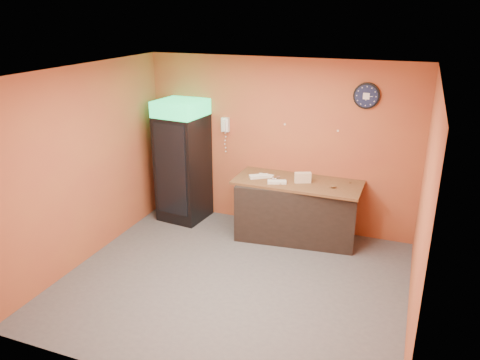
% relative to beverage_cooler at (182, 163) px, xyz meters
% --- Properties ---
extents(floor, '(4.50, 4.50, 0.00)m').
position_rel_beverage_cooler_xyz_m(floor, '(1.58, -1.60, -1.02)').
color(floor, '#47474C').
rests_on(floor, ground).
extents(back_wall, '(4.50, 0.02, 2.80)m').
position_rel_beverage_cooler_xyz_m(back_wall, '(1.58, 0.40, 0.38)').
color(back_wall, '#AC5A30').
rests_on(back_wall, floor).
extents(left_wall, '(0.02, 4.00, 2.80)m').
position_rel_beverage_cooler_xyz_m(left_wall, '(-0.67, -1.60, 0.38)').
color(left_wall, '#AC5A30').
rests_on(left_wall, floor).
extents(right_wall, '(0.02, 4.00, 2.80)m').
position_rel_beverage_cooler_xyz_m(right_wall, '(3.83, -1.60, 0.38)').
color(right_wall, '#AC5A30').
rests_on(right_wall, floor).
extents(ceiling, '(4.50, 4.00, 0.02)m').
position_rel_beverage_cooler_xyz_m(ceiling, '(1.58, -1.60, 1.78)').
color(ceiling, white).
rests_on(ceiling, back_wall).
extents(beverage_cooler, '(0.81, 0.82, 2.09)m').
position_rel_beverage_cooler_xyz_m(beverage_cooler, '(0.00, 0.00, 0.00)').
color(beverage_cooler, black).
rests_on(beverage_cooler, floor).
extents(prep_counter, '(1.93, 1.01, 0.92)m').
position_rel_beverage_cooler_xyz_m(prep_counter, '(2.03, -0.01, -0.56)').
color(prep_counter, black).
rests_on(prep_counter, floor).
extents(wall_clock, '(0.39, 0.06, 0.39)m').
position_rel_beverage_cooler_xyz_m(wall_clock, '(2.91, 0.37, 1.27)').
color(wall_clock, black).
rests_on(wall_clock, back_wall).
extents(wall_phone, '(0.13, 0.11, 0.24)m').
position_rel_beverage_cooler_xyz_m(wall_phone, '(0.66, 0.34, 0.65)').
color(wall_phone, white).
rests_on(wall_phone, back_wall).
extents(butcher_paper, '(1.98, 0.85, 0.04)m').
position_rel_beverage_cooler_xyz_m(butcher_paper, '(2.03, -0.01, -0.08)').
color(butcher_paper, brown).
rests_on(butcher_paper, prep_counter).
extents(sub_roll_stack, '(0.27, 0.18, 0.16)m').
position_rel_beverage_cooler_xyz_m(sub_roll_stack, '(2.11, -0.04, 0.02)').
color(sub_roll_stack, beige).
rests_on(sub_roll_stack, butcher_paper).
extents(wrapped_sandwich_left, '(0.32, 0.27, 0.04)m').
position_rel_beverage_cooler_xyz_m(wrapped_sandwich_left, '(1.41, -0.08, -0.03)').
color(wrapped_sandwich_left, silver).
rests_on(wrapped_sandwich_left, butcher_paper).
extents(wrapped_sandwich_mid, '(0.31, 0.20, 0.04)m').
position_rel_beverage_cooler_xyz_m(wrapped_sandwich_mid, '(1.75, -0.22, -0.04)').
color(wrapped_sandwich_mid, silver).
rests_on(wrapped_sandwich_mid, butcher_paper).
extents(wrapped_sandwich_right, '(0.26, 0.12, 0.04)m').
position_rel_beverage_cooler_xyz_m(wrapped_sandwich_right, '(1.50, 0.00, -0.04)').
color(wrapped_sandwich_right, silver).
rests_on(wrapped_sandwich_right, butcher_paper).
extents(kitchen_tool, '(0.06, 0.06, 0.06)m').
position_rel_beverage_cooler_xyz_m(kitchen_tool, '(1.72, -0.05, -0.03)').
color(kitchen_tool, silver).
rests_on(kitchen_tool, butcher_paper).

